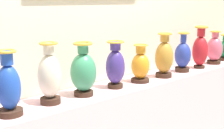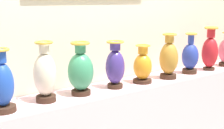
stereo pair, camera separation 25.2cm
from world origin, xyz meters
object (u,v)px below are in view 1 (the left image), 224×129
object	(u,v)px
vase_ochre	(164,58)
vase_rose	(214,49)
vase_crimson	(200,49)
vase_indigo	(115,66)
vase_sapphire	(9,88)
vase_cobalt	(183,55)
vase_ivory	(50,76)
vase_jade	(83,72)
vase_amber	(140,66)

from	to	relation	value
vase_ochre	vase_rose	size ratio (longest dim) A/B	1.12
vase_ochre	vase_crimson	distance (m)	0.58
vase_indigo	vase_rose	size ratio (longest dim) A/B	1.05
vase_ochre	vase_rose	distance (m)	0.89
vase_sapphire	vase_cobalt	xyz separation A→B (m)	(1.77, -0.00, -0.01)
vase_ivory	vase_cobalt	bearing A→B (deg)	-1.23
vase_sapphire	vase_ivory	world-z (taller)	vase_ivory
vase_sapphire	vase_jade	xyz separation A→B (m)	(0.58, 0.02, 0.00)
vase_jade	vase_rose	distance (m)	1.77
vase_indigo	vase_amber	size ratio (longest dim) A/B	1.17
vase_cobalt	vase_crimson	xyz separation A→B (m)	(0.27, -0.02, 0.03)
vase_jade	vase_amber	bearing A→B (deg)	-1.44
vase_cobalt	vase_crimson	world-z (taller)	vase_crimson
vase_amber	vase_cobalt	distance (m)	0.59
vase_ivory	vase_jade	size ratio (longest dim) A/B	1.06
vase_rose	vase_jade	bearing A→B (deg)	179.03
vase_sapphire	vase_rose	xyz separation A→B (m)	(2.35, -0.01, -0.01)
vase_indigo	vase_rose	distance (m)	1.46
vase_sapphire	vase_ivory	distance (m)	0.30
vase_ivory	vase_crimson	size ratio (longest dim) A/B	0.97
vase_crimson	vase_amber	bearing A→B (deg)	177.91
vase_indigo	vase_cobalt	xyz separation A→B (m)	(0.88, -0.02, -0.02)
vase_amber	vase_cobalt	bearing A→B (deg)	-1.00
vase_rose	vase_amber	bearing A→B (deg)	179.26
vase_cobalt	vase_crimson	size ratio (longest dim) A/B	0.89
vase_crimson	vase_indigo	bearing A→B (deg)	177.99
vase_sapphire	vase_crimson	bearing A→B (deg)	-0.69
vase_rose	vase_indigo	bearing A→B (deg)	179.06
vase_amber	vase_rose	xyz separation A→B (m)	(1.17, -0.02, 0.02)
vase_ivory	vase_amber	xyz separation A→B (m)	(0.87, -0.02, -0.05)
vase_ivory	vase_jade	distance (m)	0.28
vase_ivory	vase_indigo	world-z (taller)	vase_ivory
vase_jade	vase_sapphire	bearing A→B (deg)	-177.82
vase_indigo	vase_ochre	distance (m)	0.57
vase_cobalt	vase_sapphire	bearing A→B (deg)	179.89
vase_sapphire	vase_jade	distance (m)	0.58
vase_jade	vase_crimson	size ratio (longest dim) A/B	0.91
vase_cobalt	vase_rose	world-z (taller)	vase_cobalt
vase_cobalt	vase_crimson	bearing A→B (deg)	-4.50
vase_amber	vase_sapphire	bearing A→B (deg)	-179.65
vase_amber	vase_cobalt	xyz separation A→B (m)	(0.59, -0.01, 0.02)
vase_jade	vase_crimson	world-z (taller)	vase_crimson
vase_ivory	vase_amber	world-z (taller)	vase_ivory
vase_indigo	vase_ivory	bearing A→B (deg)	178.79
vase_jade	vase_amber	world-z (taller)	vase_jade
vase_sapphire	vase_ochre	distance (m)	1.46
vase_jade	vase_ochre	distance (m)	0.88
vase_ivory	vase_crimson	distance (m)	1.74
vase_ochre	vase_cobalt	distance (m)	0.31
vase_jade	vase_indigo	xyz separation A→B (m)	(0.31, -0.01, -0.00)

